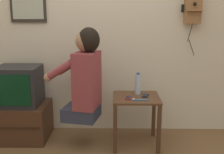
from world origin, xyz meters
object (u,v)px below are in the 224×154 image
(television, at_px, (19,86))
(wall_phone_antique, at_px, (193,6))
(cell_phone_spare, at_px, (145,96))
(person, at_px, (85,76))
(toothbrush, at_px, (139,100))
(water_bottle, at_px, (138,84))
(cell_phone_held, at_px, (128,98))

(television, xyz_separation_m, wall_phone_antique, (2.00, 0.24, 0.89))
(cell_phone_spare, bearing_deg, person, -159.69)
(toothbrush, bearing_deg, wall_phone_antique, -54.54)
(wall_phone_antique, xyz_separation_m, water_bottle, (-0.64, -0.27, -0.86))
(person, relative_size, television, 2.07)
(person, xyz_separation_m, television, (-0.79, 0.20, -0.17))
(television, relative_size, wall_phone_antique, 0.60)
(cell_phone_spare, distance_m, toothbrush, 0.18)
(cell_phone_held, relative_size, water_bottle, 0.53)
(television, bearing_deg, person, -13.93)
(water_bottle, bearing_deg, cell_phone_held, -123.88)
(cell_phone_held, distance_m, toothbrush, 0.14)
(toothbrush, bearing_deg, cell_phone_spare, -29.29)
(wall_phone_antique, bearing_deg, cell_phone_held, -149.70)
(wall_phone_antique, distance_m, cell_phone_held, 1.30)
(television, bearing_deg, wall_phone_antique, 6.85)
(toothbrush, bearing_deg, cell_phone_held, 53.79)
(water_bottle, xyz_separation_m, toothbrush, (-0.00, -0.24, -0.11))
(person, distance_m, television, 0.83)
(television, distance_m, cell_phone_spare, 1.45)
(television, relative_size, cell_phone_spare, 3.59)
(cell_phone_spare, bearing_deg, television, -171.35)
(person, height_order, water_bottle, person)
(person, xyz_separation_m, toothbrush, (0.58, -0.08, -0.24))
(cell_phone_spare, distance_m, water_bottle, 0.16)
(cell_phone_spare, bearing_deg, wall_phone_antique, 45.39)
(television, height_order, toothbrush, television)
(television, distance_m, cell_phone_held, 1.27)
(wall_phone_antique, height_order, cell_phone_spare, wall_phone_antique)
(person, relative_size, water_bottle, 4.02)
(cell_phone_spare, bearing_deg, cell_phone_held, -142.94)
(person, xyz_separation_m, cell_phone_held, (0.47, -0.00, -0.24))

